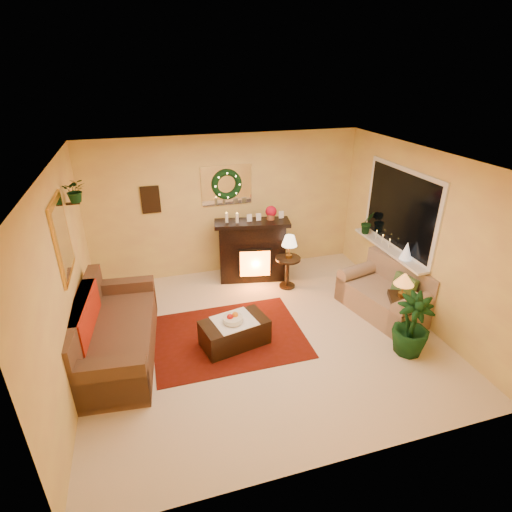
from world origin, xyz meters
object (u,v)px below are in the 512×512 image
object	(u,v)px
side_table_round	(288,271)
coffee_table	(235,332)
fireplace	(252,252)
sofa	(116,329)
end_table_square	(402,310)
loveseat	(385,290)

from	to	relation	value
side_table_round	coffee_table	world-z (taller)	side_table_round
fireplace	coffee_table	size ratio (longest dim) A/B	1.27
sofa	fireplace	distance (m)	2.86
fireplace	side_table_round	world-z (taller)	fireplace
coffee_table	end_table_square	bearing A→B (deg)	-18.57
sofa	side_table_round	distance (m)	3.11
sofa	side_table_round	size ratio (longest dim) A/B	3.66
sofa	end_table_square	distance (m)	4.19
loveseat	coffee_table	world-z (taller)	loveseat
coffee_table	sofa	bearing A→B (deg)	159.36
side_table_round	end_table_square	distance (m)	2.05
loveseat	coffee_table	distance (m)	2.52
fireplace	loveseat	bearing A→B (deg)	-33.65
fireplace	side_table_round	distance (m)	0.75
loveseat	end_table_square	size ratio (longest dim) A/B	2.80
fireplace	sofa	bearing A→B (deg)	-135.21
sofa	fireplace	bearing A→B (deg)	39.70
sofa	loveseat	xyz separation A→B (m)	(4.10, -0.10, -0.01)
fireplace	side_table_round	bearing A→B (deg)	-31.61
sofa	coffee_table	xyz separation A→B (m)	(1.59, -0.23, -0.22)
side_table_round	coffee_table	size ratio (longest dim) A/B	0.62
fireplace	coffee_table	xyz separation A→B (m)	(-0.78, -1.82, -0.34)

